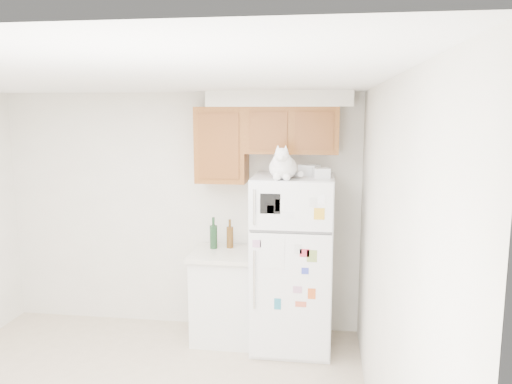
% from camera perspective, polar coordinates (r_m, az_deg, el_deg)
% --- Properties ---
extents(room_shell, '(3.84, 4.04, 2.52)m').
position_cam_1_polar(room_shell, '(3.65, -14.72, -1.08)').
color(room_shell, silver).
rests_on(room_shell, ground_plane).
extents(refrigerator, '(0.76, 0.78, 1.70)m').
position_cam_1_polar(refrigerator, '(4.91, 4.18, -8.07)').
color(refrigerator, white).
rests_on(refrigerator, ground_plane).
extents(base_counter, '(0.64, 0.64, 0.92)m').
position_cam_1_polar(base_counter, '(5.19, -3.60, -11.63)').
color(base_counter, white).
rests_on(base_counter, ground_plane).
extents(cat, '(0.31, 0.46, 0.32)m').
position_cam_1_polar(cat, '(4.49, 3.11, 2.98)').
color(cat, white).
rests_on(cat, refrigerator).
extents(storage_box_back, '(0.22, 0.19, 0.10)m').
position_cam_1_polar(storage_box_back, '(4.80, 6.11, 2.50)').
color(storage_box_back, white).
rests_on(storage_box_back, refrigerator).
extents(storage_box_front, '(0.17, 0.14, 0.09)m').
position_cam_1_polar(storage_box_front, '(4.63, 7.46, 2.16)').
color(storage_box_front, white).
rests_on(storage_box_front, refrigerator).
extents(bottle_green, '(0.08, 0.08, 0.32)m').
position_cam_1_polar(bottle_green, '(5.12, -4.88, -4.67)').
color(bottle_green, '#19381E').
rests_on(bottle_green, base_counter).
extents(bottle_amber, '(0.07, 0.07, 0.30)m').
position_cam_1_polar(bottle_amber, '(5.13, -3.00, -4.78)').
color(bottle_amber, '#593814').
rests_on(bottle_amber, base_counter).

